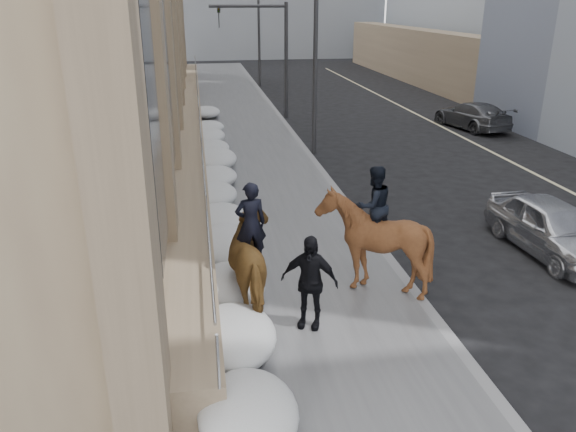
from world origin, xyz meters
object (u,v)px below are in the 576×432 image
(mounted_horse_right, at_px, (373,238))
(car_grey, at_px, (472,115))
(mounted_horse_left, at_px, (257,260))
(pedestrian, at_px, (309,282))
(car_silver, at_px, (551,227))

(mounted_horse_right, height_order, car_grey, mounted_horse_right)
(mounted_horse_right, distance_m, car_grey, 18.72)
(car_grey, bearing_deg, mounted_horse_left, 40.42)
(mounted_horse_right, bearing_deg, car_grey, -140.79)
(mounted_horse_left, xyz_separation_m, pedestrian, (0.92, -0.84, -0.13))
(mounted_horse_right, bearing_deg, car_silver, 176.58)
(pedestrian, xyz_separation_m, car_grey, (11.74, 17.00, -0.40))
(car_grey, bearing_deg, pedestrian, 43.86)
(mounted_horse_right, bearing_deg, pedestrian, 19.56)
(pedestrian, distance_m, car_grey, 20.67)
(mounted_horse_left, bearing_deg, car_silver, -174.67)
(mounted_horse_right, relative_size, car_silver, 0.68)
(mounted_horse_left, bearing_deg, car_grey, -135.68)
(mounted_horse_left, bearing_deg, pedestrian, 129.98)
(mounted_horse_right, distance_m, car_silver, 5.38)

